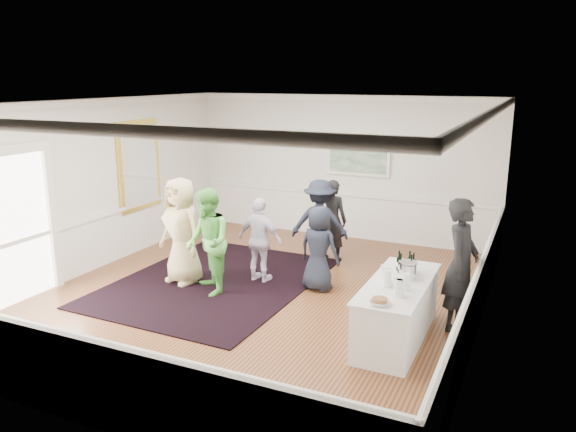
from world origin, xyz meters
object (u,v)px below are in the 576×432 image
at_px(serving_table, 397,310).
at_px(guest_green, 208,242).
at_px(guest_lilac, 260,240).
at_px(nut_bowl, 380,301).
at_px(guest_dark_b, 332,220).
at_px(bartender, 461,265).
at_px(guest_dark_a, 320,223).
at_px(guest_navy, 319,248).
at_px(guest_tan, 181,231).
at_px(ice_bucket, 408,271).

relative_size(serving_table, guest_green, 1.15).
height_order(serving_table, guest_lilac, guest_lilac).
bearing_deg(nut_bowl, guest_dark_b, 118.17).
height_order(bartender, guest_dark_a, bartender).
relative_size(guest_dark_b, guest_navy, 1.11).
distance_m(guest_green, guest_dark_b, 2.87).
xyz_separation_m(guest_tan, nut_bowl, (3.99, -1.47, -0.07)).
height_order(guest_lilac, ice_bucket, guest_lilac).
relative_size(guest_navy, nut_bowl, 5.62).
relative_size(guest_green, nut_bowl, 6.89).
bearing_deg(guest_dark_b, guest_lilac, 69.90).
bearing_deg(guest_tan, guest_dark_b, 65.17).
bearing_deg(ice_bucket, guest_dark_a, 133.93).
bearing_deg(guest_green, guest_tan, -153.74).
distance_m(guest_lilac, guest_navy, 1.09).
relative_size(bartender, guest_green, 1.07).
xyz_separation_m(bartender, guest_dark_b, (-2.78, 2.20, -0.15)).
height_order(guest_green, nut_bowl, guest_green).
relative_size(guest_tan, guest_dark_a, 1.13).
height_order(guest_tan, nut_bowl, guest_tan).
height_order(guest_dark_a, guest_dark_b, guest_dark_a).
bearing_deg(guest_lilac, serving_table, 161.76).
distance_m(guest_dark_a, nut_bowl, 3.99).
xyz_separation_m(ice_bucket, nut_bowl, (-0.10, -1.05, -0.08)).
distance_m(guest_tan, guest_navy, 2.43).
distance_m(bartender, guest_green, 4.05).
bearing_deg(ice_bucket, nut_bowl, -95.63).
bearing_deg(guest_green, guest_lilac, 104.02).
relative_size(guest_tan, nut_bowl, 7.24).
height_order(serving_table, bartender, bartender).
xyz_separation_m(guest_dark_a, ice_bucket, (2.24, -2.32, 0.11)).
distance_m(serving_table, guest_tan, 4.10).
height_order(serving_table, nut_bowl, nut_bowl).
distance_m(serving_table, guest_lilac, 3.06).
bearing_deg(guest_dark_a, serving_table, 115.89).
height_order(serving_table, guest_dark_b, guest_dark_b).
xyz_separation_m(serving_table, guest_dark_b, (-2.06, 2.94, 0.39)).
relative_size(guest_tan, guest_lilac, 1.24).
distance_m(guest_lilac, ice_bucket, 3.05).
xyz_separation_m(guest_lilac, guest_dark_a, (0.62, 1.28, 0.08)).
xyz_separation_m(guest_tan, guest_dark_b, (1.96, 2.33, -0.14)).
xyz_separation_m(serving_table, bartender, (0.72, 0.74, 0.54)).
bearing_deg(guest_tan, serving_table, 6.52).
distance_m(bartender, guest_tan, 4.74).
xyz_separation_m(bartender, guest_navy, (-2.41, 0.57, -0.23)).
height_order(guest_navy, ice_bucket, guest_navy).
relative_size(bartender, guest_navy, 1.31).
relative_size(bartender, guest_lilac, 1.26).
xyz_separation_m(guest_tan, guest_green, (0.70, -0.25, -0.05)).
distance_m(guest_dark_b, ice_bucket, 3.48).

